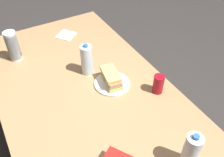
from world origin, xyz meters
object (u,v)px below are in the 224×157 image
at_px(dining_table, 85,98).
at_px(water_bottle_tall, 191,151).
at_px(plastic_cup_stack, 13,46).
at_px(water_bottle_spare, 87,60).
at_px(sandwich, 112,78).
at_px(paper_plate, 112,84).
at_px(soda_can_red, 158,84).

height_order(dining_table, water_bottle_tall, water_bottle_tall).
bearing_deg(plastic_cup_stack, dining_table, -150.95).
bearing_deg(plastic_cup_stack, water_bottle_spare, -135.34).
bearing_deg(sandwich, plastic_cup_stack, 39.17).
xyz_separation_m(paper_plate, soda_can_red, (-0.19, -0.21, 0.06)).
bearing_deg(water_bottle_spare, soda_can_red, -142.01).
relative_size(dining_table, plastic_cup_stack, 8.13).
distance_m(paper_plate, soda_can_red, 0.29).
bearing_deg(plastic_cup_stack, paper_plate, -140.96).
xyz_separation_m(plastic_cup_stack, water_bottle_spare, (-0.39, -0.38, -0.01)).
bearing_deg(dining_table, water_bottle_spare, -33.96).
bearing_deg(water_bottle_tall, plastic_cup_stack, 22.27).
bearing_deg(water_bottle_tall, water_bottle_spare, 8.22).
relative_size(paper_plate, water_bottle_spare, 1.02).
bearing_deg(water_bottle_tall, dining_table, 16.80).
bearing_deg(soda_can_red, water_bottle_spare, 37.99).
relative_size(water_bottle_tall, plastic_cup_stack, 1.00).
xyz_separation_m(paper_plate, water_bottle_tall, (-0.66, -0.04, 0.10)).
xyz_separation_m(water_bottle_tall, water_bottle_spare, (0.84, 0.12, 0.00)).
distance_m(dining_table, sandwich, 0.23).
bearing_deg(water_bottle_spare, dining_table, 146.04).
relative_size(sandwich, water_bottle_spare, 0.88).
bearing_deg(water_bottle_tall, soda_can_red, -20.83).
distance_m(sandwich, water_bottle_spare, 0.21).
height_order(dining_table, paper_plate, paper_plate).
relative_size(sandwich, plastic_cup_stack, 0.89).
distance_m(plastic_cup_stack, water_bottle_spare, 0.54).
distance_m(dining_table, soda_can_red, 0.48).
bearing_deg(plastic_cup_stack, water_bottle_tall, -157.73).
xyz_separation_m(dining_table, plastic_cup_stack, (0.52, 0.29, 0.19)).
height_order(dining_table, sandwich, sandwich).
height_order(dining_table, water_bottle_spare, water_bottle_spare).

